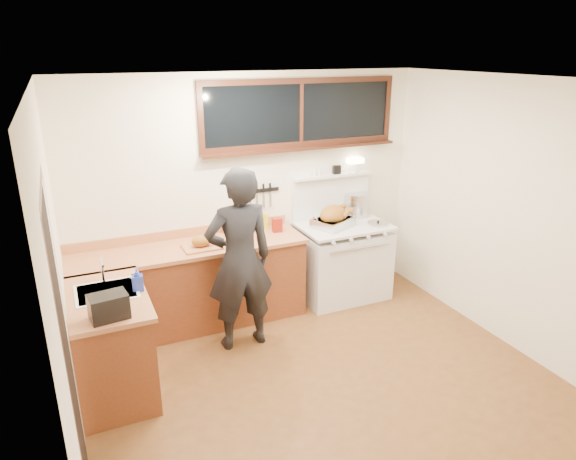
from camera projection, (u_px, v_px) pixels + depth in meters
name	position (u px, v px, depth m)	size (l,w,h in m)	color
ground_plane	(321.00, 380.00, 4.63)	(4.00, 3.50, 0.02)	brown
room_shell	(326.00, 204.00, 4.07)	(4.10, 3.60, 2.65)	white
counter_back	(191.00, 286.00, 5.41)	(2.44, 0.64, 1.00)	brown
counter_left	(111.00, 344.00, 4.36)	(0.64, 1.09, 0.90)	brown
sink_unit	(107.00, 298.00, 4.30)	(0.50, 0.45, 0.37)	white
vintage_stove	(342.00, 259.00, 6.07)	(1.02, 0.74, 1.60)	white
back_window	(301.00, 121.00, 5.64)	(2.32, 0.13, 0.77)	black
left_doorway	(69.00, 360.00, 3.02)	(0.02, 1.04, 2.17)	black
knife_strip	(258.00, 192.00, 5.71)	(0.46, 0.03, 0.28)	black
man	(240.00, 260.00, 4.90)	(0.66, 0.44, 1.82)	black
soap_bottle	(137.00, 279.00, 4.28)	(0.10, 0.10, 0.20)	#2239AB
toaster	(109.00, 307.00, 3.84)	(0.30, 0.23, 0.19)	black
cutting_board	(202.00, 243.00, 5.21)	(0.38, 0.29, 0.14)	#C37A4D
roast_turkey	(333.00, 218.00, 5.82)	(0.54, 0.49, 0.25)	silver
stockpot	(356.00, 204.00, 6.18)	(0.37, 0.37, 0.28)	silver
saucepan	(343.00, 216.00, 6.01)	(0.20, 0.29, 0.12)	silver
pot_lid	(378.00, 223.00, 5.92)	(0.30, 0.30, 0.04)	silver
coffee_tin	(277.00, 225.00, 5.66)	(0.11, 0.10, 0.16)	maroon
pitcher	(228.00, 225.00, 5.60)	(0.11, 0.11, 0.18)	white
bottle_cluster	(253.00, 220.00, 5.67)	(0.33, 0.07, 0.30)	black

